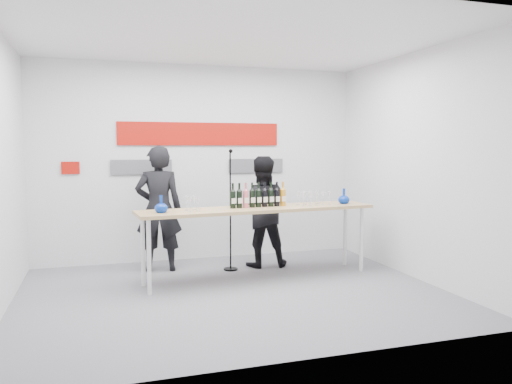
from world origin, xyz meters
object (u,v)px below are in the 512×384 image
tasting_table (258,213)px  presenter_right (261,212)px  mic_stand (231,234)px  presenter_left (159,209)px

tasting_table → presenter_right: 0.70m
tasting_table → mic_stand: bearing=108.5°
presenter_left → presenter_right: 1.47m
presenter_right → mic_stand: (-0.49, -0.10, -0.28)m
tasting_table → presenter_left: presenter_left is taller
presenter_left → presenter_right: bearing=-179.2°
presenter_left → presenter_right: (1.46, -0.17, -0.08)m
presenter_right → presenter_left: bearing=2.4°
presenter_right → mic_stand: mic_stand is taller
presenter_left → presenter_right: presenter_left is taller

